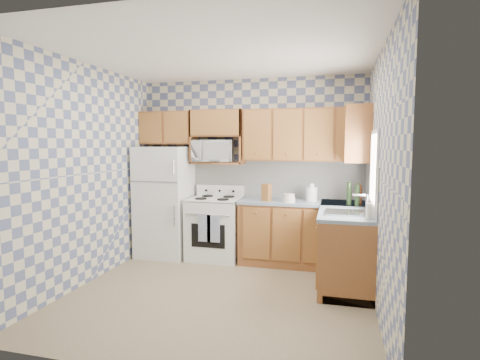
{
  "coord_description": "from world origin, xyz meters",
  "views": [
    {
      "loc": [
        1.26,
        -3.99,
        1.71
      ],
      "look_at": [
        0.05,
        0.75,
        1.25
      ],
      "focal_mm": 28.0,
      "sensor_mm": 36.0,
      "label": 1
    }
  ],
  "objects_px": {
    "refrigerator": "(165,201)",
    "electric_kettle": "(312,194)",
    "microwave": "(213,151)",
    "stove_body": "(215,229)"
  },
  "relations": [
    {
      "from": "refrigerator",
      "to": "stove_body",
      "type": "height_order",
      "value": "refrigerator"
    },
    {
      "from": "microwave",
      "to": "electric_kettle",
      "type": "bearing_deg",
      "value": -17.33
    },
    {
      "from": "refrigerator",
      "to": "electric_kettle",
      "type": "relative_size",
      "value": 8.52
    },
    {
      "from": "refrigerator",
      "to": "electric_kettle",
      "type": "distance_m",
      "value": 2.23
    },
    {
      "from": "refrigerator",
      "to": "stove_body",
      "type": "relative_size",
      "value": 1.87
    },
    {
      "from": "stove_body",
      "to": "microwave",
      "type": "distance_m",
      "value": 1.18
    },
    {
      "from": "microwave",
      "to": "electric_kettle",
      "type": "distance_m",
      "value": 1.62
    },
    {
      "from": "microwave",
      "to": "refrigerator",
      "type": "bearing_deg",
      "value": -177.67
    },
    {
      "from": "stove_body",
      "to": "microwave",
      "type": "xyz_separation_m",
      "value": [
        -0.09,
        0.16,
        1.17
      ]
    },
    {
      "from": "microwave",
      "to": "electric_kettle",
      "type": "relative_size",
      "value": 3.06
    }
  ]
}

